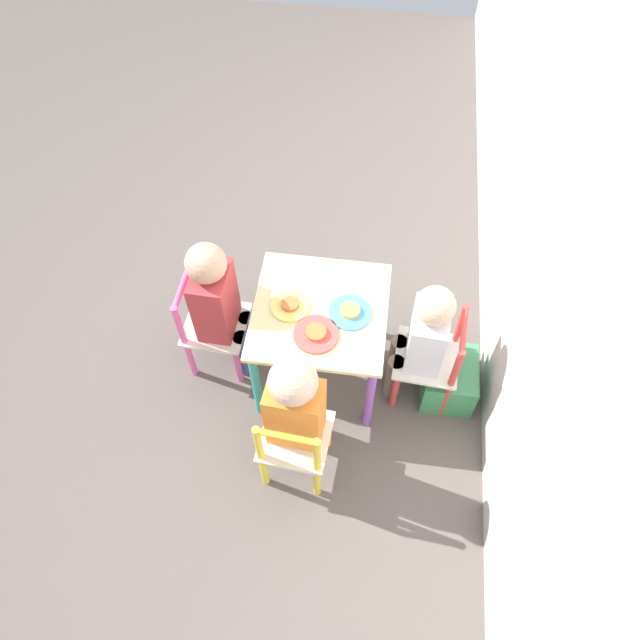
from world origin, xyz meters
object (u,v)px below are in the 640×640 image
(plate_front, at_px, (290,305))
(storage_bin, at_px, (449,379))
(kids_table, at_px, (320,321))
(plate_right, at_px, (316,334))
(child_back, at_px, (423,336))
(plate_back, at_px, (350,312))
(child_right, at_px, (296,406))
(chair_red, at_px, (432,360))
(chair_yellow, at_px, (294,444))
(chair_pink, at_px, (211,325))
(child_front, at_px, (218,300))

(plate_front, bearing_deg, storage_bin, 87.51)
(kids_table, relative_size, plate_right, 3.01)
(child_back, relative_size, plate_back, 4.10)
(plate_front, bearing_deg, child_right, 11.72)
(chair_red, distance_m, storage_bin, 0.17)
(child_back, xyz_separation_m, storage_bin, (0.00, 0.15, -0.31))
(plate_right, bearing_deg, chair_yellow, -6.01)
(chair_yellow, xyz_separation_m, child_back, (-0.44, 0.45, 0.16))
(chair_pink, xyz_separation_m, child_back, (0.04, 0.88, 0.16))
(chair_red, xyz_separation_m, child_back, (-0.00, -0.06, 0.16))
(chair_pink, bearing_deg, plate_right, -103.90)
(chair_yellow, xyz_separation_m, child_front, (-0.48, -0.37, 0.20))
(chair_yellow, xyz_separation_m, chair_red, (-0.44, 0.51, 0.00))
(plate_right, relative_size, plate_back, 1.03)
(chair_red, height_order, child_back, child_back)
(chair_yellow, height_order, plate_back, chair_yellow)
(plate_right, bearing_deg, child_back, 102.24)
(child_right, distance_m, plate_back, 0.44)
(chair_pink, distance_m, chair_yellow, 0.65)
(chair_yellow, relative_size, plate_right, 2.90)
(plate_right, bearing_deg, child_front, -107.55)
(child_front, height_order, plate_front, child_front)
(child_right, height_order, plate_right, child_right)
(child_right, height_order, child_back, child_right)
(plate_right, bearing_deg, chair_pink, -105.64)
(kids_table, relative_size, chair_pink, 1.04)
(child_back, bearing_deg, child_right, -45.04)
(child_front, bearing_deg, plate_right, -105.81)
(kids_table, xyz_separation_m, chair_pink, (-0.01, -0.47, -0.14))
(chair_pink, distance_m, plate_back, 0.63)
(child_front, bearing_deg, child_back, -91.16)
(child_right, xyz_separation_m, child_back, (-0.38, 0.44, -0.04))
(chair_pink, height_order, chair_red, same)
(chair_red, distance_m, plate_right, 0.53)
(chair_yellow, xyz_separation_m, plate_back, (-0.47, 0.15, 0.23))
(plate_right, xyz_separation_m, storage_bin, (-0.09, 0.56, -0.38))
(chair_pink, bearing_deg, chair_red, -91.16)
(child_back, height_order, plate_back, child_back)
(chair_pink, xyz_separation_m, chair_yellow, (0.48, 0.43, 0.00))
(kids_table, height_order, chair_red, chair_red)
(child_right, xyz_separation_m, plate_back, (-0.41, 0.15, 0.03))
(chair_pink, bearing_deg, plate_back, -89.65)
(chair_yellow, relative_size, child_back, 0.73)
(child_front, relative_size, storage_bin, 2.95)
(chair_red, height_order, plate_front, chair_red)
(chair_red, height_order, child_front, child_front)
(kids_table, bearing_deg, chair_red, 85.93)
(child_right, distance_m, child_back, 0.58)
(child_front, xyz_separation_m, storage_bin, (0.04, 0.97, -0.35))
(chair_yellow, xyz_separation_m, storage_bin, (-0.44, 0.60, -0.15))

